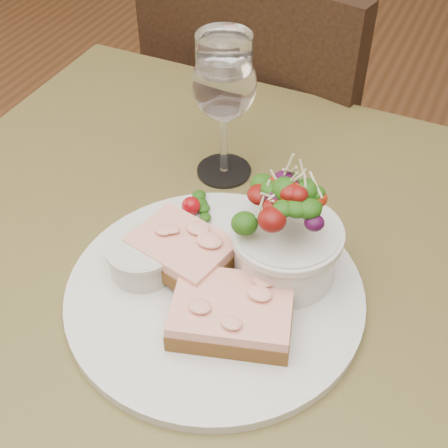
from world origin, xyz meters
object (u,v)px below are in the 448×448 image
at_px(chair_far, 281,212).
at_px(sandwich_back, 182,250).
at_px(salad_bowl, 287,231).
at_px(ramekin, 142,257).
at_px(dinner_plate, 215,293).
at_px(wine_glass, 224,88).
at_px(cafe_table, 205,334).
at_px(sandwich_front, 232,312).

xyz_separation_m(chair_far, sandwich_back, (0.09, -0.62, 0.49)).
distance_m(chair_far, salad_bowl, 0.81).
bearing_deg(chair_far, ramekin, 107.36).
distance_m(dinner_plate, wine_glass, 0.24).
xyz_separation_m(chair_far, dinner_plate, (0.14, -0.64, 0.46)).
xyz_separation_m(sandwich_back, ramekin, (-0.04, -0.02, -0.00)).
height_order(cafe_table, chair_far, chair_far).
bearing_deg(dinner_plate, chair_far, 102.42).
xyz_separation_m(sandwich_front, sandwich_back, (-0.08, 0.05, 0.01)).
bearing_deg(sandwich_back, ramekin, -133.97).
xyz_separation_m(sandwich_back, salad_bowl, (0.10, 0.04, 0.04)).
relative_size(chair_far, ramekin, 12.92).
relative_size(sandwich_front, salad_bowl, 1.07).
height_order(ramekin, wine_glass, wine_glass).
bearing_deg(sandwich_front, dinner_plate, 120.87).
bearing_deg(cafe_table, salad_bowl, 23.18).
relative_size(sandwich_front, wine_glass, 0.77).
distance_m(sandwich_front, ramekin, 0.12).
bearing_deg(sandwich_back, sandwich_front, -18.47).
distance_m(cafe_table, sandwich_front, 0.15).
bearing_deg(ramekin, dinner_plate, 4.34).
distance_m(sandwich_back, wine_glass, 0.20).
xyz_separation_m(cafe_table, dinner_plate, (0.02, -0.02, 0.11)).
bearing_deg(salad_bowl, dinner_plate, -135.54).
height_order(dinner_plate, ramekin, ramekin).
height_order(cafe_table, ramekin, ramekin).
xyz_separation_m(ramekin, salad_bowl, (0.14, 0.06, 0.04)).
bearing_deg(chair_far, sandwich_back, 110.75).
distance_m(cafe_table, dinner_plate, 0.11).
distance_m(chair_far, ramekin, 0.81).
xyz_separation_m(chair_far, ramekin, (0.06, -0.64, 0.49)).
height_order(salad_bowl, wine_glass, wine_glass).
bearing_deg(wine_glass, salad_bowl, -46.18).
xyz_separation_m(chair_far, wine_glass, (0.06, -0.44, 0.58)).
bearing_deg(chair_far, dinner_plate, 114.50).
relative_size(cafe_table, ramekin, 11.48).
height_order(cafe_table, wine_glass, wine_glass).
height_order(sandwich_back, salad_bowl, salad_bowl).
relative_size(dinner_plate, sandwich_back, 2.66).
distance_m(ramekin, wine_glass, 0.22).
bearing_deg(sandwich_front, sandwich_back, 132.65).
relative_size(dinner_plate, wine_glass, 1.77).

